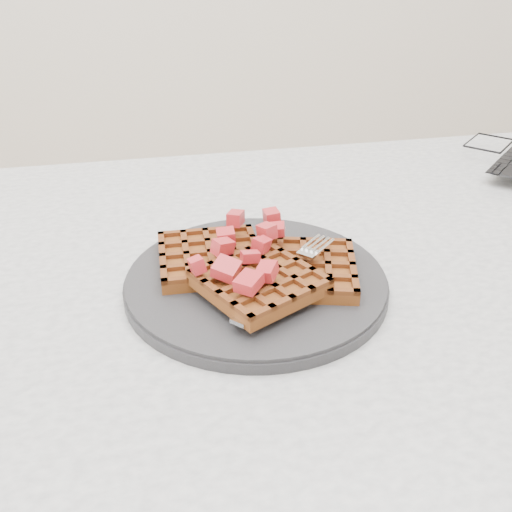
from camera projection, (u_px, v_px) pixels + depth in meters
name	position (u px, v px, depth m)	size (l,w,h in m)	color
table	(339.00, 336.00, 0.74)	(1.20, 0.80, 0.75)	silver
plate	(256.00, 281.00, 0.62)	(0.29, 0.29, 0.02)	#242427
waffles	(257.00, 268.00, 0.61)	(0.22, 0.20, 0.03)	brown
strawberry_pile	(256.00, 244.00, 0.60)	(0.15, 0.15, 0.02)	maroon
fork	(292.00, 281.00, 0.59)	(0.02, 0.18, 0.02)	silver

